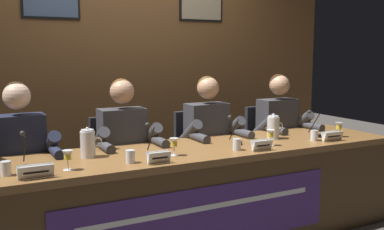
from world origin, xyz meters
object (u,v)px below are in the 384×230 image
juice_glass_far_right (339,127)px  water_cup_far_right (314,136)px  panelist_center_left (126,145)px  chair_far_right (269,154)px  chair_far_left (20,186)px  panelist_far_right (283,130)px  panelist_far_left (21,156)px  water_cup_center_left (130,157)px  juice_glass_far_left (68,156)px  microphone_center_left (152,144)px  microphone_far_right (316,128)px  conference_table (199,182)px  water_pitcher_right_side (273,127)px  microphone_center_right (235,135)px  chair_center_right (200,163)px  nameplate_far_right (332,136)px  microphone_far_left (25,156)px  juice_glass_center_right (271,135)px  chair_center_left (119,174)px  water_pitcher_left_side (88,144)px  nameplate_center_left (159,157)px  nameplate_center_right (262,145)px  juice_glass_center_left (174,144)px  nameplate_far_left (36,171)px  panelist_center_right (211,137)px  water_cup_center_right (237,145)px

juice_glass_far_right → water_cup_far_right: 0.30m
panelist_center_left → chair_far_right: bearing=7.4°
chair_far_left → panelist_far_right: size_ratio=0.74×
panelist_far_left → water_cup_center_left: panelist_far_left is taller
juice_glass_far_left → microphone_center_left: microphone_center_left is taller
juice_glass_far_right → microphone_far_right: microphone_far_right is taller
juice_glass_far_right → chair_far_left: bearing=163.0°
conference_table → microphone_far_right: bearing=2.6°
water_pitcher_right_side → chair_far_right: bearing=55.1°
microphone_center_right → panelist_far_right: bearing=26.7°
chair_center_right → nameplate_far_right: chair_center_right is taller
microphone_far_left → panelist_far_right: 2.36m
chair_far_left → microphone_center_left: (0.81, -0.64, 0.36)m
microphone_center_left → juice_glass_center_right: (0.92, -0.13, 0.01)m
chair_center_left → nameplate_far_right: (1.52, -0.85, 0.33)m
conference_table → chair_center_left: 0.79m
panelist_center_left → microphone_center_left: panelist_center_left is taller
conference_table → water_cup_far_right: water_cup_far_right is taller
juice_glass_far_right → panelist_far_right: bearing=104.8°
conference_table → panelist_far_right: size_ratio=2.73×
conference_table → chair_center_left: (-0.38, 0.69, -0.06)m
nameplate_far_right → water_pitcher_left_side: (-1.89, 0.35, 0.05)m
juice_glass_far_left → nameplate_center_left: size_ratio=0.82×
nameplate_center_left → panelist_far_right: panelist_far_right is taller
chair_center_right → nameplate_center_right: bearing=-88.2°
microphone_center_right → microphone_far_right: size_ratio=1.00×
juice_glass_center_left → microphone_center_right: size_ratio=0.57×
juice_glass_center_left → water_cup_far_right: 1.23m
nameplate_far_left → panelist_center_right: 1.69m
chair_far_left → juice_glass_center_right: chair_far_left is taller
water_pitcher_left_side → panelist_far_right: bearing=9.2°
nameplate_center_left → panelist_far_right: (1.56, 0.69, -0.05)m
juice_glass_center_right → nameplate_far_right: (0.56, -0.08, -0.05)m
microphone_far_left → nameplate_center_left: 0.83m
nameplate_far_right → nameplate_far_left: bearing=-179.3°
panelist_center_left → water_pitcher_right_side: 1.21m
panelist_center_right → juice_glass_center_right: 0.61m
chair_far_right → juice_glass_center_right: bearing=-127.0°
chair_center_left → water_cup_center_right: 1.07m
nameplate_center_left → water_cup_center_left: (-0.16, 0.09, -0.00)m
panelist_center_right → water_cup_center_left: bearing=-147.9°
chair_far_left → nameplate_center_right: 1.83m
chair_far_left → water_cup_far_right: size_ratio=10.75×
juice_glass_far_left → water_cup_center_left: size_ratio=1.46×
water_cup_center_left → microphone_far_right: microphone_far_right is taller
nameplate_center_left → nameplate_far_right: (1.53, 0.03, -0.00)m
water_cup_center_left → juice_glass_center_left: bearing=9.2°
microphone_far_left → juice_glass_far_right: bearing=-3.7°
panelist_center_right → microphone_center_right: panelist_center_right is taller
panelist_center_right → juice_glass_far_right: bearing=-31.1°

